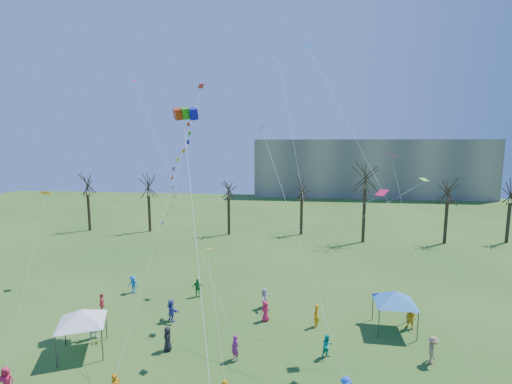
# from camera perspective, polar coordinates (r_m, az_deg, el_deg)

# --- Properties ---
(distant_building) EXTENTS (60.00, 14.00, 15.00)m
(distant_building) POSITION_cam_1_polar(r_m,az_deg,el_deg) (100.50, 17.54, 3.71)
(distant_building) COLOR gray
(distant_building) RESTS_ON ground
(bare_tree_row) EXTENTS (68.00, 9.20, 12.14)m
(bare_tree_row) POSITION_cam_1_polar(r_m,az_deg,el_deg) (52.80, 7.62, 0.24)
(bare_tree_row) COLOR black
(bare_tree_row) RESTS_ON ground
(big_box_kite) EXTENTS (3.91, 8.19, 20.61)m
(big_box_kite) POSITION_cam_1_polar(r_m,az_deg,el_deg) (27.45, -12.04, 2.52)
(big_box_kite) COLOR red
(big_box_kite) RESTS_ON ground
(canopy_tent_white) EXTENTS (3.74, 3.74, 3.08)m
(canopy_tent_white) POSITION_cam_1_polar(r_m,az_deg,el_deg) (27.58, -26.16, -17.37)
(canopy_tent_white) COLOR #3F3F44
(canopy_tent_white) RESTS_ON ground
(canopy_tent_blue) EXTENTS (4.09, 4.09, 3.07)m
(canopy_tent_blue) POSITION_cam_1_polar(r_m,az_deg,el_deg) (29.58, 21.35, -15.38)
(canopy_tent_blue) COLOR #3F3F44
(canopy_tent_blue) RESTS_ON ground
(festival_crowd) EXTENTS (26.65, 14.63, 1.82)m
(festival_crowd) POSITION_cam_1_polar(r_m,az_deg,el_deg) (27.36, -3.50, -20.86)
(festival_crowd) COLOR #D51A47
(festival_crowd) RESTS_ON ground
(small_kites_aloft) EXTENTS (28.57, 19.19, 31.34)m
(small_kites_aloft) POSITION_cam_1_polar(r_m,az_deg,el_deg) (28.24, 1.05, 6.95)
(small_kites_aloft) COLOR orange
(small_kites_aloft) RESTS_ON ground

